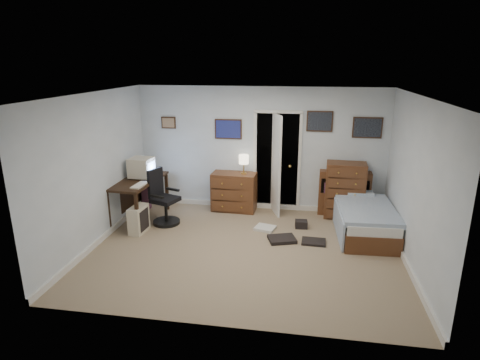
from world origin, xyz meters
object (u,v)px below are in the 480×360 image
(computer_desk, at_px, (134,189))
(office_chair, at_px, (163,203))
(low_dresser, at_px, (234,192))
(tall_dresser, at_px, (345,190))
(bed, at_px, (364,219))

(computer_desk, bearing_deg, office_chair, -4.14)
(computer_desk, bearing_deg, low_dresser, 28.24)
(computer_desk, bearing_deg, tall_dresser, 15.00)
(computer_desk, height_order, bed, computer_desk)
(tall_dresser, relative_size, bed, 0.61)
(computer_desk, height_order, tall_dresser, tall_dresser)
(computer_desk, relative_size, low_dresser, 1.63)
(tall_dresser, xyz_separation_m, bed, (0.29, -0.75, -0.28))
(computer_desk, relative_size, tall_dresser, 1.31)
(office_chair, relative_size, tall_dresser, 0.95)
(computer_desk, bearing_deg, bed, 4.34)
(office_chair, bearing_deg, bed, 20.96)
(office_chair, bearing_deg, low_dresser, 55.92)
(low_dresser, bearing_deg, tall_dresser, 2.67)
(office_chair, relative_size, low_dresser, 1.18)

